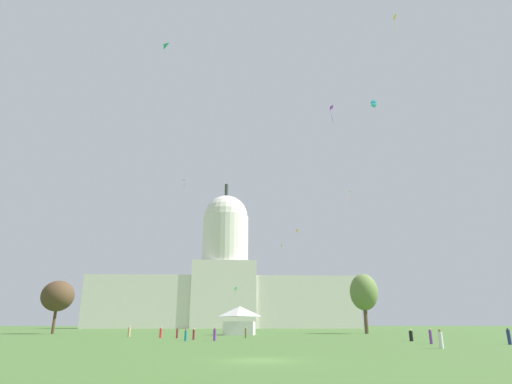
{
  "coord_description": "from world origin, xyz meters",
  "views": [
    {
      "loc": [
        -1.72,
        -27.69,
        2.18
      ],
      "look_at": [
        3.49,
        66.27,
        31.87
      ],
      "focal_mm": 29.3,
      "sensor_mm": 36.0,
      "label": 1
    }
  ],
  "objects_px": {
    "tree_west_far": "(58,296)",
    "kite_gold_high": "(297,231)",
    "kite_blue_high": "(184,182)",
    "person_purple_front_left": "(215,335)",
    "person_teal_aisle_center": "(186,335)",
    "kite_green_low": "(236,289)",
    "person_navy_front_center": "(509,337)",
    "person_maroon_deep_crowd": "(194,334)",
    "person_maroon_front_right": "(177,333)",
    "kite_cyan_high": "(374,104)",
    "person_tan_near_tent": "(129,332)",
    "kite_turquoise_high": "(163,46)",
    "person_olive_near_tree_east": "(246,333)",
    "person_purple_edge_east": "(431,337)",
    "kite_yellow_high": "(395,19)",
    "event_tent": "(240,320)",
    "person_black_near_tree_west": "(411,336)",
    "tree_east_far": "(364,292)",
    "kite_lime_mid": "(282,245)",
    "person_white_back_right": "(441,340)",
    "kite_white_mid": "(352,193)",
    "kite_red_high": "(247,200)",
    "kite_violet_high": "(332,110)",
    "capitol_building": "(224,285)"
  },
  "relations": [
    {
      "from": "kite_green_low",
      "to": "kite_lime_mid",
      "type": "height_order",
      "value": "kite_lime_mid"
    },
    {
      "from": "tree_east_far",
      "to": "kite_gold_high",
      "type": "xyz_separation_m",
      "value": [
        -4.09,
        69.64,
        29.51
      ]
    },
    {
      "from": "kite_yellow_high",
      "to": "kite_green_low",
      "type": "bearing_deg",
      "value": 45.52
    },
    {
      "from": "event_tent",
      "to": "person_teal_aisle_center",
      "type": "bearing_deg",
      "value": -96.58
    },
    {
      "from": "person_olive_near_tree_east",
      "to": "person_maroon_front_right",
      "type": "height_order",
      "value": "person_olive_near_tree_east"
    },
    {
      "from": "person_white_back_right",
      "to": "kite_cyan_high",
      "type": "relative_size",
      "value": 1.04
    },
    {
      "from": "capitol_building",
      "to": "person_maroon_front_right",
      "type": "relative_size",
      "value": 79.34
    },
    {
      "from": "person_tan_near_tent",
      "to": "kite_turquoise_high",
      "type": "bearing_deg",
      "value": 75.53
    },
    {
      "from": "person_black_near_tree_west",
      "to": "tree_east_far",
      "type": "bearing_deg",
      "value": 149.16
    },
    {
      "from": "person_tan_near_tent",
      "to": "person_white_back_right",
      "type": "bearing_deg",
      "value": 103.13
    },
    {
      "from": "event_tent",
      "to": "person_purple_edge_east",
      "type": "xyz_separation_m",
      "value": [
        20.75,
        -39.22,
        -1.99
      ]
    },
    {
      "from": "person_tan_near_tent",
      "to": "kite_violet_high",
      "type": "xyz_separation_m",
      "value": [
        37.45,
        -1.76,
        43.25
      ]
    },
    {
      "from": "kite_gold_high",
      "to": "kite_yellow_high",
      "type": "xyz_separation_m",
      "value": [
        2.61,
        -105.15,
        16.55
      ]
    },
    {
      "from": "kite_blue_high",
      "to": "person_purple_front_left",
      "type": "bearing_deg",
      "value": 114.49
    },
    {
      "from": "person_purple_front_left",
      "to": "kite_turquoise_high",
      "type": "xyz_separation_m",
      "value": [
        -9.39,
        -1.76,
        43.56
      ]
    },
    {
      "from": "person_maroon_front_right",
      "to": "kite_cyan_high",
      "type": "height_order",
      "value": "kite_cyan_high"
    },
    {
      "from": "kite_violet_high",
      "to": "capitol_building",
      "type": "bearing_deg",
      "value": -145.2
    },
    {
      "from": "tree_west_far",
      "to": "kite_gold_high",
      "type": "relative_size",
      "value": 11.28
    },
    {
      "from": "tree_west_far",
      "to": "person_maroon_front_right",
      "type": "distance_m",
      "value": 43.39
    },
    {
      "from": "tree_west_far",
      "to": "kite_gold_high",
      "type": "distance_m",
      "value": 98.93
    },
    {
      "from": "person_maroon_deep_crowd",
      "to": "kite_red_high",
      "type": "xyz_separation_m",
      "value": [
        11.17,
        111.7,
        52.75
      ]
    },
    {
      "from": "person_purple_front_left",
      "to": "kite_lime_mid",
      "type": "relative_size",
      "value": 1.7
    },
    {
      "from": "person_black_near_tree_west",
      "to": "kite_yellow_high",
      "type": "xyz_separation_m",
      "value": [
        5.52,
        5.4,
        54.39
      ]
    },
    {
      "from": "person_tan_near_tent",
      "to": "kite_gold_high",
      "type": "distance_m",
      "value": 106.24
    },
    {
      "from": "person_maroon_deep_crowd",
      "to": "kite_red_high",
      "type": "bearing_deg",
      "value": 126.21
    },
    {
      "from": "person_teal_aisle_center",
      "to": "kite_yellow_high",
      "type": "distance_m",
      "value": 64.56
    },
    {
      "from": "kite_gold_high",
      "to": "kite_white_mid",
      "type": "distance_m",
      "value": 80.9
    },
    {
      "from": "person_navy_front_center",
      "to": "person_maroon_deep_crowd",
      "type": "xyz_separation_m",
      "value": [
        -35.38,
        16.22,
        -0.08
      ]
    },
    {
      "from": "tree_west_far",
      "to": "kite_gold_high",
      "type": "bearing_deg",
      "value": 46.11
    },
    {
      "from": "person_purple_front_left",
      "to": "kite_blue_high",
      "type": "height_order",
      "value": "kite_blue_high"
    },
    {
      "from": "person_olive_near_tree_east",
      "to": "person_white_back_right",
      "type": "height_order",
      "value": "person_white_back_right"
    },
    {
      "from": "person_teal_aisle_center",
      "to": "kite_blue_high",
      "type": "relative_size",
      "value": 0.57
    },
    {
      "from": "person_maroon_deep_crowd",
      "to": "person_white_back_right",
      "type": "height_order",
      "value": "person_white_back_right"
    },
    {
      "from": "person_purple_edge_east",
      "to": "person_teal_aisle_center",
      "type": "relative_size",
      "value": 1.07
    },
    {
      "from": "person_maroon_deep_crowd",
      "to": "kite_green_low",
      "type": "relative_size",
      "value": 0.5
    },
    {
      "from": "kite_yellow_high",
      "to": "kite_blue_high",
      "type": "distance_m",
      "value": 94.43
    },
    {
      "from": "kite_blue_high",
      "to": "kite_lime_mid",
      "type": "xyz_separation_m",
      "value": [
        32.33,
        -21.43,
        -26.69
      ]
    },
    {
      "from": "person_maroon_front_right",
      "to": "kite_white_mid",
      "type": "xyz_separation_m",
      "value": [
        34.22,
        17.21,
        28.68
      ]
    },
    {
      "from": "person_white_back_right",
      "to": "kite_violet_high",
      "type": "distance_m",
      "value": 56.29
    },
    {
      "from": "person_black_near_tree_west",
      "to": "kite_violet_high",
      "type": "height_order",
      "value": "kite_violet_high"
    },
    {
      "from": "person_purple_front_left",
      "to": "kite_white_mid",
      "type": "height_order",
      "value": "kite_white_mid"
    },
    {
      "from": "person_teal_aisle_center",
      "to": "kite_green_low",
      "type": "height_order",
      "value": "kite_green_low"
    },
    {
      "from": "person_navy_front_center",
      "to": "kite_violet_high",
      "type": "height_order",
      "value": "kite_violet_high"
    },
    {
      "from": "event_tent",
      "to": "kite_gold_high",
      "type": "distance_m",
      "value": 90.05
    },
    {
      "from": "kite_violet_high",
      "to": "kite_blue_high",
      "type": "height_order",
      "value": "kite_blue_high"
    },
    {
      "from": "person_maroon_front_right",
      "to": "kite_red_high",
      "type": "height_order",
      "value": "kite_red_high"
    },
    {
      "from": "person_tan_near_tent",
      "to": "kite_white_mid",
      "type": "height_order",
      "value": "kite_white_mid"
    },
    {
      "from": "person_maroon_front_right",
      "to": "kite_white_mid",
      "type": "bearing_deg",
      "value": -111.59
    },
    {
      "from": "capitol_building",
      "to": "person_purple_edge_east",
      "type": "distance_m",
      "value": 159.42
    },
    {
      "from": "person_purple_front_left",
      "to": "kite_blue_high",
      "type": "xyz_separation_m",
      "value": [
        -15.65,
        84.6,
        50.15
      ]
    }
  ]
}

